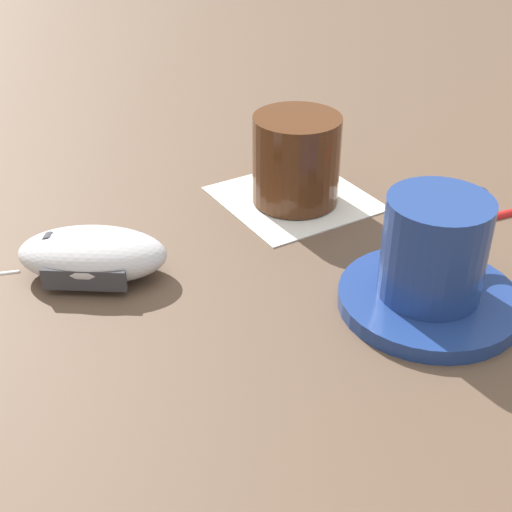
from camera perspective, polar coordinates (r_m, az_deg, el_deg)
The scene contains 7 objects.
ground_plane at distance 0.58m, azimuth 2.00°, elevation 0.59°, with size 3.00×3.00×0.00m, color brown.
saucer at distance 0.53m, azimuth 13.62°, elevation -3.42°, with size 0.13×0.13×0.01m, color navy.
coffee_cup at distance 0.51m, azimuth 14.26°, elevation 0.78°, with size 0.10×0.07×0.07m.
computer_mouse at distance 0.55m, azimuth -12.95°, elevation 0.14°, with size 0.11×0.13×0.04m.
napkin_under_glass at distance 0.66m, azimuth 3.06°, elevation 4.66°, with size 0.13×0.13×0.00m, color silver.
drinking_glass at distance 0.63m, azimuth 3.23°, elevation 7.72°, with size 0.08×0.08×0.08m, color #4C2814.
pen at distance 0.66m, azimuth 18.83°, elevation 3.31°, with size 0.13×0.09×0.01m.
Camera 1 is at (0.43, 0.25, 0.31)m, focal length 50.00 mm.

